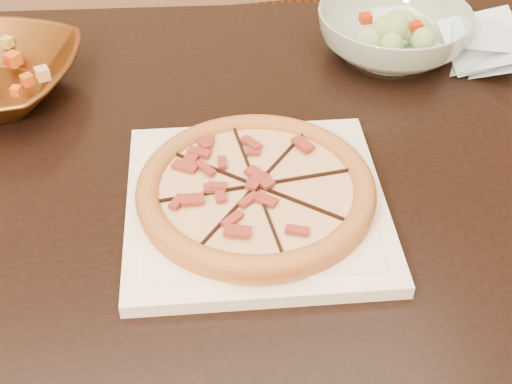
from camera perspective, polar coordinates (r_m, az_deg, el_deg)
The scene contains 6 objects.
dining_table at distance 1.06m, azimuth -7.17°, elevation -1.33°, with size 1.48×1.06×0.75m.
plate at distance 0.89m, azimuth 0.00°, elevation -0.95°, with size 0.35×0.35×0.02m.
pizza at distance 0.87m, azimuth -0.00°, elevation 0.20°, with size 0.29×0.29×0.03m.
salad_bowl at distance 1.21m, azimuth 10.89°, elevation 12.40°, with size 0.25×0.25×0.08m, color #ABC5B6.
salad at distance 1.18m, azimuth 11.24°, elevation 14.77°, with size 0.10×0.13×0.04m.
cling_film at distance 1.22m, azimuth 17.45°, elevation 10.63°, with size 0.18×0.14×0.05m, color white, non-canonical shape.
Camera 1 is at (0.05, -0.70, 1.36)m, focal length 50.00 mm.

